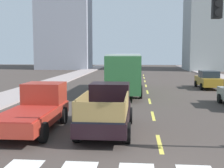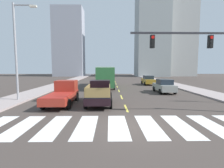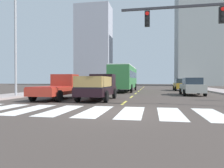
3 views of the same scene
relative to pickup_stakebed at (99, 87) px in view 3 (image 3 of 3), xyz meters
The scene contains 24 objects.
ground_plane 6.41m from the pickup_stakebed, 69.86° to the right, with size 160.00×160.00×0.00m, color #423834.
sidewalk_left 14.75m from the pickup_stakebed, 125.12° to the left, with size 3.25×110.00×0.15m, color #A0908D.
crosswalk_stripe_2 6.38m from the pickup_stakebed, 109.29° to the right, with size 1.06×3.83×0.01m, color silver.
crosswalk_stripe_3 6.04m from the pickup_stakebed, 93.63° to the right, with size 1.06×3.83×0.01m, color silver.
crosswalk_stripe_4 6.17m from the pickup_stakebed, 77.41° to the right, with size 1.06×3.83×0.01m, color silver.
crosswalk_stripe_5 6.75m from the pickup_stakebed, 62.98° to the right, with size 1.06×3.83×0.01m, color silver.
crosswalk_stripe_6 7.67m from the pickup_stakebed, 51.46° to the right, with size 1.06×3.83×0.01m, color silver.
crosswalk_stripe_7 8.83m from the pickup_stakebed, 42.71° to the right, with size 1.06×3.83×0.01m, color silver.
lane_dash_0 3.07m from the pickup_stakebed, 41.81° to the right, with size 0.16×2.40×0.01m, color #DDCA4A.
lane_dash_1 3.86m from the pickup_stakebed, 54.39° to the left, with size 0.16×2.40×0.01m, color #DDCA4A.
lane_dash_2 8.39m from the pickup_stakebed, 74.83° to the left, with size 0.16×2.40×0.01m, color #DDCA4A.
lane_dash_3 13.26m from the pickup_stakebed, 80.50° to the left, with size 0.16×2.40×0.01m, color #DDCA4A.
lane_dash_4 18.20m from the pickup_stakebed, 83.10° to the left, with size 0.16×2.40×0.01m, color #DDCA4A.
lane_dash_5 23.17m from the pickup_stakebed, 84.59° to the left, with size 0.16×2.40×0.01m, color #DDCA4A.
lane_dash_6 28.15m from the pickup_stakebed, 85.55° to the left, with size 0.16×2.40×0.01m, color #DDCA4A.
lane_dash_7 33.13m from the pickup_stakebed, 86.22° to the left, with size 0.16×2.40×0.01m, color #DDCA4A.
pickup_stakebed is the anchor object (origin of this frame).
pickup_dark 3.21m from the pickup_stakebed, behind, with size 2.18×5.20×1.96m.
city_bus 12.31m from the pickup_stakebed, 88.51° to the left, with size 2.72×10.80×3.32m.
sedan_near_right 9.99m from the pickup_stakebed, 38.48° to the left, with size 2.02×4.40×1.72m.
sedan_mid 18.13m from the pickup_stakebed, 63.42° to the left, with size 2.02×4.40×1.72m.
streetlight_left 8.72m from the pickup_stakebed, behind, with size 2.20×0.28×9.00m.
block_mid_left 52.74m from the pickup_stakebed, 70.98° to the left, with size 11.26×10.14×31.61m, color #919897.
block_mid_right 53.02m from the pickup_stakebed, 106.18° to the left, with size 11.01×7.27×25.23m, color #9497A3.
Camera 3 is at (1.76, -9.50, 1.44)m, focal length 33.65 mm.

